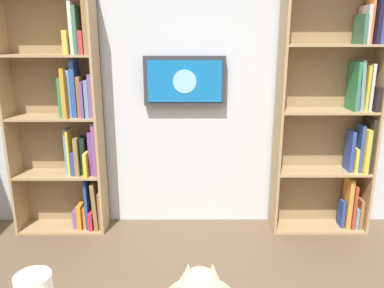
# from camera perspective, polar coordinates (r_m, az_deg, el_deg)

# --- Properties ---
(wall_back) EXTENTS (4.52, 0.06, 2.70)m
(wall_back) POSITION_cam_1_polar(r_m,az_deg,el_deg) (3.36, -0.25, 9.95)
(wall_back) COLOR silver
(wall_back) RESTS_ON ground
(bookshelf_left) EXTENTS (0.84, 0.28, 2.18)m
(bookshelf_left) POSITION_cam_1_polar(r_m,az_deg,el_deg) (3.47, 21.19, 4.57)
(bookshelf_left) COLOR tan
(bookshelf_left) RESTS_ON ground
(bookshelf_right) EXTENTS (0.78, 0.28, 2.07)m
(bookshelf_right) POSITION_cam_1_polar(r_m,az_deg,el_deg) (3.41, -18.28, 3.34)
(bookshelf_right) COLOR tan
(bookshelf_right) RESTS_ON ground
(wall_mounted_tv) EXTENTS (0.70, 0.07, 0.42)m
(wall_mounted_tv) POSITION_cam_1_polar(r_m,az_deg,el_deg) (3.28, -1.11, 9.49)
(wall_mounted_tv) COLOR #333338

